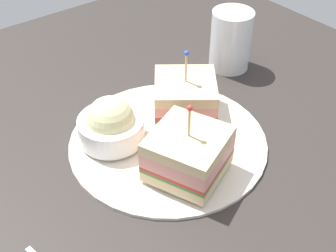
{
  "coord_description": "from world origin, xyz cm",
  "views": [
    {
      "loc": [
        27.52,
        34.88,
        39.83
      ],
      "look_at": [
        0.0,
        0.0,
        2.89
      ],
      "focal_mm": 46.89,
      "sensor_mm": 36.0,
      "label": 1
    }
  ],
  "objects": [
    {
      "name": "ground_plane",
      "position": [
        0.0,
        0.0,
        -1.0
      ],
      "size": [
        91.8,
        91.8,
        2.0
      ],
      "primitive_type": "cube",
      "color": "#2D2826"
    },
    {
      "name": "sandwich_half_back",
      "position": [
        1.97,
        6.36,
        3.76
      ],
      "size": [
        11.25,
        11.18,
        10.07
      ],
      "color": "beige",
      "rests_on": "plate"
    },
    {
      "name": "sandwich_half_front",
      "position": [
        -5.31,
        -2.86,
        3.59
      ],
      "size": [
        11.95,
        11.98,
        10.11
      ],
      "color": "beige",
      "rests_on": "plate"
    },
    {
      "name": "plate",
      "position": [
        0.0,
        0.0,
        0.44
      ],
      "size": [
        26.68,
        26.68,
        0.89
      ],
      "primitive_type": "cylinder",
      "color": "silver",
      "rests_on": "ground_plane"
    },
    {
      "name": "drink_glass",
      "position": [
        -20.12,
        -8.96,
        4.32
      ],
      "size": [
        6.7,
        6.7,
        9.85
      ],
      "color": "#B74C33",
      "rests_on": "ground_plane"
    },
    {
      "name": "coleslaw_bowl",
      "position": [
        5.94,
        -4.57,
        3.28
      ],
      "size": [
        8.78,
        8.78,
        6.32
      ],
      "color": "white",
      "rests_on": "plate"
    }
  ]
}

